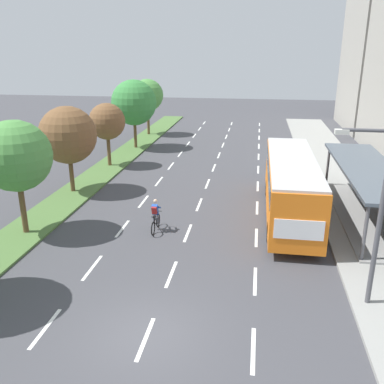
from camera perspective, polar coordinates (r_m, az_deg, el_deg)
ground_plane at (r=14.74m, az=-6.15°, el=-18.78°), size 140.00×140.00×0.00m
median_strip at (r=34.47m, az=-11.03°, el=3.57°), size 2.60×52.00×0.12m
sidewalk_right at (r=33.00m, az=19.03°, el=2.21°), size 4.50×52.00×0.15m
lane_divider_left at (r=31.98m, az=-3.66°, el=2.58°), size 0.14×48.45×0.01m
lane_divider_center at (r=31.42m, az=2.59°, el=2.30°), size 0.14×48.45×0.01m
lane_divider_right at (r=31.25m, az=8.98°, el=1.99°), size 0.14×48.45×0.01m
bus_shelter at (r=24.66m, az=23.20°, el=0.57°), size 2.90×11.70×2.86m
bus at (r=23.66m, az=13.33°, el=1.39°), size 2.54×11.29×3.37m
cyclist at (r=21.68m, az=-5.01°, el=-3.37°), size 0.46×1.82×1.71m
median_tree_second at (r=21.92m, az=-22.89°, el=4.52°), size 3.47×3.47×5.72m
median_tree_third at (r=27.77m, az=-16.56°, el=7.43°), size 3.64×3.64×5.53m
median_tree_fourth at (r=33.67m, az=-11.51°, el=9.37°), size 2.84×2.84×4.93m
median_tree_fifth at (r=39.65m, az=-7.92°, el=11.96°), size 4.15×4.15×6.26m
median_tree_farthest at (r=46.03m, az=-6.09°, el=12.97°), size 3.37×3.37×5.87m
streetlight at (r=15.57m, az=23.82°, el=-1.88°), size 1.91×0.24×6.50m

